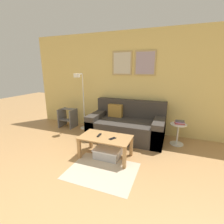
% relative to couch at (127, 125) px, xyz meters
% --- Properties ---
extents(wall_back, '(5.60, 0.09, 2.55)m').
position_rel_couch_xyz_m(wall_back, '(-0.11, 0.49, 0.99)').
color(wall_back, '#DDC472').
rests_on(wall_back, ground_plane).
extents(area_rug, '(1.12, 0.88, 0.01)m').
position_rel_couch_xyz_m(area_rug, '(0.02, -1.50, -0.29)').
color(area_rug, '#C1B299').
rests_on(area_rug, ground_plane).
extents(couch, '(1.78, 0.95, 0.88)m').
position_rel_couch_xyz_m(couch, '(0.00, 0.00, 0.00)').
color(couch, '#38332D').
rests_on(couch, ground_plane).
extents(coffee_table, '(0.96, 0.53, 0.41)m').
position_rel_couch_xyz_m(coffee_table, '(-0.10, -1.06, 0.04)').
color(coffee_table, '#AD7F4C').
rests_on(coffee_table, ground_plane).
extents(storage_bin, '(0.49, 0.44, 0.18)m').
position_rel_couch_xyz_m(storage_bin, '(-0.06, -1.03, -0.20)').
color(storage_bin, '#B2B2B7').
rests_on(storage_bin, ground_plane).
extents(floor_lamp, '(0.24, 0.46, 1.53)m').
position_rel_couch_xyz_m(floor_lamp, '(-1.28, 0.02, 0.66)').
color(floor_lamp, white).
rests_on(floor_lamp, ground_plane).
extents(side_table, '(0.35, 0.35, 0.48)m').
position_rel_couch_xyz_m(side_table, '(1.17, 0.01, -0.01)').
color(side_table, silver).
rests_on(side_table, ground_plane).
extents(book_stack, '(0.21, 0.18, 0.07)m').
position_rel_couch_xyz_m(book_stack, '(1.19, 0.03, 0.22)').
color(book_stack, '#B73333').
rests_on(book_stack, side_table).
extents(remote_control, '(0.05, 0.15, 0.02)m').
position_rel_couch_xyz_m(remote_control, '(-0.24, -1.06, 0.13)').
color(remote_control, black).
rests_on(remote_control, coffee_table).
extents(cell_phone, '(0.13, 0.15, 0.01)m').
position_rel_couch_xyz_m(cell_phone, '(0.05, -1.10, 0.12)').
color(cell_phone, black).
rests_on(cell_phone, coffee_table).
extents(step_stool, '(0.43, 0.39, 0.53)m').
position_rel_couch_xyz_m(step_stool, '(-1.79, 0.09, -0.02)').
color(step_stool, slate).
rests_on(step_stool, ground_plane).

